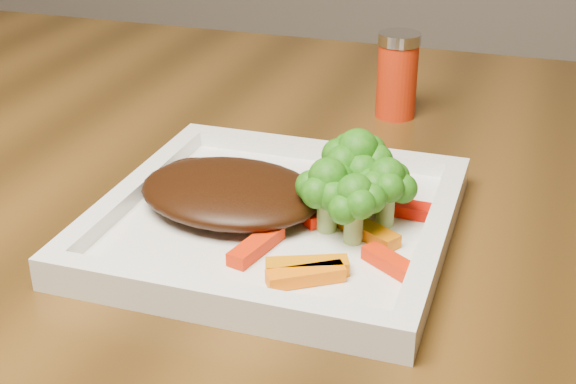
% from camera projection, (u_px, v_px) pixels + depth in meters
% --- Properties ---
extents(plate, '(0.27, 0.27, 0.01)m').
position_uv_depth(plate, '(276.00, 225.00, 0.64)').
color(plate, white).
rests_on(plate, dining_table).
extents(steak, '(0.17, 0.14, 0.03)m').
position_uv_depth(steak, '(231.00, 192.00, 0.65)').
color(steak, black).
rests_on(steak, plate).
extents(broccoli_0, '(0.08, 0.08, 0.07)m').
position_uv_depth(broccoli_0, '(357.00, 168.00, 0.64)').
color(broccoli_0, '#0F5E12').
rests_on(broccoli_0, plate).
extents(broccoli_1, '(0.06, 0.06, 0.06)m').
position_uv_depth(broccoli_1, '(386.00, 187.00, 0.61)').
color(broccoli_1, '#276510').
rests_on(broccoli_1, plate).
extents(broccoli_2, '(0.06, 0.06, 0.06)m').
position_uv_depth(broccoli_2, '(354.00, 207.00, 0.59)').
color(broccoli_2, '#2E6410').
rests_on(broccoli_2, plate).
extents(broccoli_3, '(0.06, 0.06, 0.06)m').
position_uv_depth(broccoli_3, '(327.00, 194.00, 0.61)').
color(broccoli_3, '#297213').
rests_on(broccoli_3, plate).
extents(carrot_0, '(0.06, 0.04, 0.01)m').
position_uv_depth(carrot_0, '(307.00, 267.00, 0.56)').
color(carrot_0, orange).
rests_on(carrot_0, plate).
extents(carrot_1, '(0.05, 0.04, 0.01)m').
position_uv_depth(carrot_1, '(393.00, 264.00, 0.56)').
color(carrot_1, red).
rests_on(carrot_1, plate).
extents(carrot_2, '(0.03, 0.06, 0.01)m').
position_uv_depth(carrot_2, '(256.00, 246.00, 0.59)').
color(carrot_2, red).
rests_on(carrot_2, plate).
extents(carrot_3, '(0.06, 0.02, 0.01)m').
position_uv_depth(carrot_3, '(407.00, 209.00, 0.64)').
color(carrot_3, red).
rests_on(carrot_3, plate).
extents(carrot_4, '(0.05, 0.06, 0.01)m').
position_uv_depth(carrot_4, '(318.00, 184.00, 0.68)').
color(carrot_4, '#D24103').
rests_on(carrot_4, plate).
extents(carrot_5, '(0.06, 0.04, 0.01)m').
position_uv_depth(carrot_5, '(366.00, 230.00, 0.61)').
color(carrot_5, '#CD6103').
rests_on(carrot_5, plate).
extents(carrot_6, '(0.05, 0.05, 0.01)m').
position_uv_depth(carrot_6, '(336.00, 214.00, 0.63)').
color(carrot_6, '#FF1604').
rests_on(carrot_6, plate).
extents(spice_shaker, '(0.05, 0.05, 0.09)m').
position_uv_depth(spice_shaker, '(397.00, 75.00, 0.85)').
color(spice_shaker, red).
rests_on(spice_shaker, dining_table).
extents(carrot_7, '(0.05, 0.04, 0.01)m').
position_uv_depth(carrot_7, '(306.00, 276.00, 0.55)').
color(carrot_7, '#FF6F04').
rests_on(carrot_7, plate).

